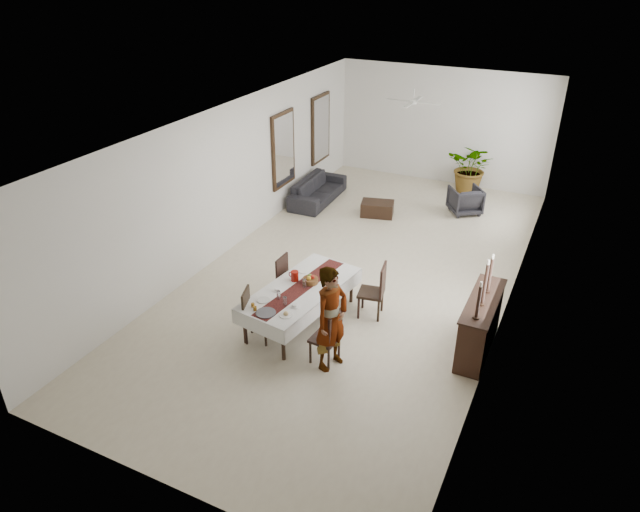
% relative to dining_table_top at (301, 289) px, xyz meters
% --- Properties ---
extents(floor, '(6.00, 12.00, 0.00)m').
position_rel_dining_table_top_xyz_m(floor, '(0.25, 2.08, -0.67)').
color(floor, beige).
rests_on(floor, ground).
extents(ceiling, '(6.00, 12.00, 0.02)m').
position_rel_dining_table_top_xyz_m(ceiling, '(0.25, 2.08, 2.53)').
color(ceiling, white).
rests_on(ceiling, wall_back).
extents(wall_back, '(6.00, 0.02, 3.20)m').
position_rel_dining_table_top_xyz_m(wall_back, '(0.25, 8.08, 0.93)').
color(wall_back, white).
rests_on(wall_back, floor).
extents(wall_front, '(6.00, 0.02, 3.20)m').
position_rel_dining_table_top_xyz_m(wall_front, '(0.25, -3.92, 0.93)').
color(wall_front, white).
rests_on(wall_front, floor).
extents(wall_left, '(0.02, 12.00, 3.20)m').
position_rel_dining_table_top_xyz_m(wall_left, '(-2.75, 2.08, 0.93)').
color(wall_left, white).
rests_on(wall_left, floor).
extents(wall_right, '(0.02, 12.00, 3.20)m').
position_rel_dining_table_top_xyz_m(wall_right, '(3.25, 2.08, 0.93)').
color(wall_right, white).
rests_on(wall_right, floor).
extents(dining_table_top, '(1.23, 2.33, 0.05)m').
position_rel_dining_table_top_xyz_m(dining_table_top, '(0.00, 0.00, 0.00)').
color(dining_table_top, black).
rests_on(dining_table_top, table_leg_fl).
extents(table_leg_fl, '(0.07, 0.07, 0.65)m').
position_rel_dining_table_top_xyz_m(table_leg_fl, '(-0.55, -0.99, -0.35)').
color(table_leg_fl, black).
rests_on(table_leg_fl, floor).
extents(table_leg_fr, '(0.07, 0.07, 0.65)m').
position_rel_dining_table_top_xyz_m(table_leg_fr, '(0.25, -1.10, -0.35)').
color(table_leg_fr, black).
rests_on(table_leg_fr, floor).
extents(table_leg_bl, '(0.07, 0.07, 0.65)m').
position_rel_dining_table_top_xyz_m(table_leg_bl, '(-0.25, 1.10, -0.35)').
color(table_leg_bl, black).
rests_on(table_leg_bl, floor).
extents(table_leg_br, '(0.07, 0.07, 0.65)m').
position_rel_dining_table_top_xyz_m(table_leg_br, '(0.55, 0.99, -0.35)').
color(table_leg_br, black).
rests_on(table_leg_br, floor).
extents(tablecloth_top, '(1.42, 2.52, 0.01)m').
position_rel_dining_table_top_xyz_m(tablecloth_top, '(0.00, 0.00, 0.03)').
color(tablecloth_top, silver).
rests_on(tablecloth_top, dining_table_top).
extents(tablecloth_drape_left, '(0.35, 2.36, 0.28)m').
position_rel_dining_table_top_xyz_m(tablecloth_drape_left, '(-0.54, 0.08, -0.11)').
color(tablecloth_drape_left, white).
rests_on(tablecloth_drape_left, dining_table_top).
extents(tablecloth_drape_right, '(0.35, 2.36, 0.28)m').
position_rel_dining_table_top_xyz_m(tablecloth_drape_right, '(0.54, -0.08, -0.11)').
color(tablecloth_drape_right, white).
rests_on(tablecloth_drape_right, dining_table_top).
extents(tablecloth_drape_near, '(1.08, 0.17, 0.28)m').
position_rel_dining_table_top_xyz_m(tablecloth_drape_near, '(-0.17, -1.18, -0.11)').
color(tablecloth_drape_near, white).
rests_on(tablecloth_drape_near, dining_table_top).
extents(tablecloth_drape_far, '(1.08, 0.17, 0.28)m').
position_rel_dining_table_top_xyz_m(tablecloth_drape_far, '(0.17, 1.18, -0.11)').
color(tablecloth_drape_far, white).
rests_on(tablecloth_drape_far, dining_table_top).
extents(table_runner, '(0.65, 2.34, 0.00)m').
position_rel_dining_table_top_xyz_m(table_runner, '(0.00, 0.00, 0.04)').
color(table_runner, '#5B1D1A').
rests_on(table_runner, tablecloth_top).
extents(red_pitcher, '(0.16, 0.16, 0.19)m').
position_rel_dining_table_top_xyz_m(red_pitcher, '(-0.21, 0.17, 0.13)').
color(red_pitcher, maroon).
rests_on(red_pitcher, tablecloth_top).
extents(pitcher_handle, '(0.11, 0.03, 0.11)m').
position_rel_dining_table_top_xyz_m(pitcher_handle, '(-0.29, 0.18, 0.13)').
color(pitcher_handle, maroon).
rests_on(pitcher_handle, red_pitcher).
extents(wine_glass_near, '(0.06, 0.06, 0.16)m').
position_rel_dining_table_top_xyz_m(wine_glass_near, '(0.02, -0.61, 0.11)').
color(wine_glass_near, silver).
rests_on(wine_glass_near, tablecloth_top).
extents(wine_glass_mid, '(0.06, 0.06, 0.16)m').
position_rel_dining_table_top_xyz_m(wine_glass_mid, '(-0.16, -0.49, 0.11)').
color(wine_glass_mid, silver).
rests_on(wine_glass_mid, tablecloth_top).
extents(wine_glass_far, '(0.06, 0.06, 0.16)m').
position_rel_dining_table_top_xyz_m(wine_glass_far, '(0.05, 0.04, 0.11)').
color(wine_glass_far, white).
rests_on(wine_glass_far, tablecloth_top).
extents(teacup_right, '(0.08, 0.08, 0.06)m').
position_rel_dining_table_top_xyz_m(teacup_right, '(0.20, -0.59, 0.06)').
color(teacup_right, silver).
rests_on(teacup_right, saucer_right).
extents(saucer_right, '(0.14, 0.14, 0.01)m').
position_rel_dining_table_top_xyz_m(saucer_right, '(0.20, -0.59, 0.04)').
color(saucer_right, silver).
rests_on(saucer_right, tablecloth_top).
extents(teacup_left, '(0.08, 0.08, 0.06)m').
position_rel_dining_table_top_xyz_m(teacup_left, '(-0.32, -0.28, 0.06)').
color(teacup_left, white).
rests_on(teacup_left, saucer_left).
extents(saucer_left, '(0.14, 0.14, 0.01)m').
position_rel_dining_table_top_xyz_m(saucer_left, '(-0.32, -0.28, 0.04)').
color(saucer_left, white).
rests_on(saucer_left, tablecloth_top).
extents(plate_near_right, '(0.22, 0.22, 0.01)m').
position_rel_dining_table_top_xyz_m(plate_near_right, '(0.18, -0.87, 0.04)').
color(plate_near_right, silver).
rests_on(plate_near_right, tablecloth_top).
extents(bread_near_right, '(0.08, 0.08, 0.08)m').
position_rel_dining_table_top_xyz_m(bread_near_right, '(0.18, -0.87, 0.07)').
color(bread_near_right, tan).
rests_on(bread_near_right, plate_near_right).
extents(plate_near_left, '(0.22, 0.22, 0.01)m').
position_rel_dining_table_top_xyz_m(plate_near_left, '(-0.37, -0.65, 0.04)').
color(plate_near_left, silver).
rests_on(plate_near_left, tablecloth_top).
extents(plate_far_left, '(0.22, 0.22, 0.01)m').
position_rel_dining_table_top_xyz_m(plate_far_left, '(-0.22, 0.55, 0.04)').
color(plate_far_left, white).
rests_on(plate_far_left, tablecloth_top).
extents(serving_tray, '(0.33, 0.33, 0.02)m').
position_rel_dining_table_top_xyz_m(serving_tray, '(-0.14, -0.96, 0.04)').
color(serving_tray, '#424146').
rests_on(serving_tray, tablecloth_top).
extents(jam_jar_a, '(0.06, 0.06, 0.07)m').
position_rel_dining_table_top_xyz_m(jam_jar_a, '(-0.34, -0.96, 0.07)').
color(jam_jar_a, brown).
rests_on(jam_jar_a, tablecloth_top).
extents(jam_jar_b, '(0.06, 0.06, 0.07)m').
position_rel_dining_table_top_xyz_m(jam_jar_b, '(-0.43, -0.89, 0.07)').
color(jam_jar_b, '#986116').
rests_on(jam_jar_b, tablecloth_top).
extents(fruit_basket, '(0.28, 0.28, 0.09)m').
position_rel_dining_table_top_xyz_m(fruit_basket, '(0.08, 0.22, 0.08)').
color(fruit_basket, brown).
rests_on(fruit_basket, tablecloth_top).
extents(fruit_red, '(0.08, 0.08, 0.08)m').
position_rel_dining_table_top_xyz_m(fruit_red, '(0.11, 0.24, 0.15)').
color(fruit_red, '#9C190F').
rests_on(fruit_red, fruit_basket).
extents(fruit_green, '(0.07, 0.07, 0.07)m').
position_rel_dining_table_top_xyz_m(fruit_green, '(0.05, 0.26, 0.15)').
color(fruit_green, '#598227').
rests_on(fruit_green, fruit_basket).
extents(fruit_yellow, '(0.08, 0.08, 0.08)m').
position_rel_dining_table_top_xyz_m(fruit_yellow, '(0.07, 0.18, 0.15)').
color(fruit_yellow, gold).
rests_on(fruit_yellow, fruit_basket).
extents(chair_right_near_seat, '(0.45, 0.45, 0.05)m').
position_rel_dining_table_top_xyz_m(chair_right_near_seat, '(0.86, -0.83, -0.24)').
color(chair_right_near_seat, black).
rests_on(chair_right_near_seat, chair_right_near_leg_fl).
extents(chair_right_near_leg_fl, '(0.04, 0.04, 0.41)m').
position_rel_dining_table_top_xyz_m(chair_right_near_leg_fl, '(1.02, -1.01, -0.47)').
color(chair_right_near_leg_fl, black).
rests_on(chair_right_near_leg_fl, floor).
extents(chair_right_near_leg_fr, '(0.04, 0.04, 0.41)m').
position_rel_dining_table_top_xyz_m(chair_right_near_leg_fr, '(1.05, -0.68, -0.47)').
color(chair_right_near_leg_fr, black).
rests_on(chair_right_near_leg_fr, floor).
extents(chair_right_near_leg_bl, '(0.04, 0.04, 0.41)m').
position_rel_dining_table_top_xyz_m(chair_right_near_leg_bl, '(0.68, -0.99, -0.47)').
color(chair_right_near_leg_bl, black).
rests_on(chair_right_near_leg_bl, floor).
extents(chair_right_near_leg_br, '(0.04, 0.04, 0.41)m').
position_rel_dining_table_top_xyz_m(chair_right_near_leg_br, '(0.71, -0.65, -0.47)').
color(chair_right_near_leg_br, black).
rests_on(chair_right_near_leg_br, floor).
extents(chair_right_near_back, '(0.07, 0.42, 0.53)m').
position_rel_dining_table_top_xyz_m(chair_right_near_back, '(1.05, -0.85, 0.04)').
color(chair_right_near_back, black).
rests_on(chair_right_near_back, chair_right_near_seat).
extents(chair_right_far_seat, '(0.51, 0.51, 0.05)m').
position_rel_dining_table_top_xyz_m(chair_right_far_seat, '(1.04, 0.74, -0.21)').
color(chair_right_far_seat, black).
rests_on(chair_right_far_seat, chair_right_far_leg_fl).
extents(chair_right_far_leg_fl, '(0.05, 0.05, 0.44)m').
position_rel_dining_table_top_xyz_m(chair_right_far_leg_fl, '(1.25, 0.59, -0.45)').
color(chair_right_far_leg_fl, black).
rests_on(chair_right_far_leg_fl, floor).
extents(chair_right_far_leg_fr, '(0.05, 0.05, 0.44)m').
position_rel_dining_table_top_xyz_m(chair_right_far_leg_fr, '(1.19, 0.95, -0.45)').
color(chair_right_far_leg_fr, black).
rests_on(chair_right_far_leg_fr, floor).
extents(chair_right_far_leg_bl, '(0.05, 0.05, 0.44)m').
position_rel_dining_table_top_xyz_m(chair_right_far_leg_bl, '(0.89, 0.53, -0.45)').
color(chair_right_far_leg_bl, black).
rests_on(chair_right_far_leg_bl, floor).
extents(chair_right_far_leg_br, '(0.05, 0.05, 0.44)m').
position_rel_dining_table_top_xyz_m(chair_right_far_leg_br, '(0.83, 0.89, -0.45)').
color(chair_right_far_leg_br, black).
rests_on(chair_right_far_leg_br, floor).
extents(chair_right_far_back, '(0.12, 0.44, 0.57)m').
position_rel_dining_table_top_xyz_m(chair_right_far_back, '(1.24, 0.77, 0.10)').
color(chair_right_far_back, black).
rests_on(chair_right_far_back, chair_right_far_seat).
extents(chair_left_near_seat, '(0.51, 0.51, 0.05)m').
position_rel_dining_table_top_xyz_m(chair_left_near_seat, '(-0.41, -0.81, -0.24)').
color(chair_left_near_seat, black).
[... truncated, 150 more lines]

